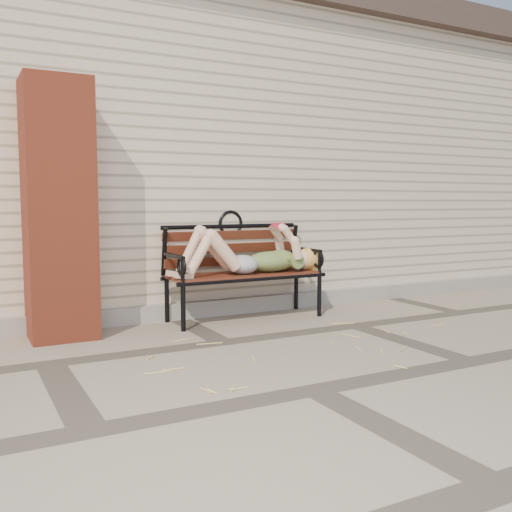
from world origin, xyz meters
TOP-DOWN VIEW (x-y plane):
  - ground at (0.00, 0.00)m, footprint 80.00×80.00m
  - house_wall at (0.00, 3.00)m, footprint 8.00×4.00m
  - house_roof at (0.00, 3.00)m, footprint 8.30×4.30m
  - foundation_strip at (0.00, 0.97)m, footprint 8.00×0.10m
  - brick_pillar at (-2.30, 0.75)m, footprint 0.50×0.50m
  - garden_bench at (-0.71, 0.79)m, footprint 1.53×0.61m
  - reading_woman at (-0.70, 0.67)m, footprint 1.44×0.33m
  - straw_scatter at (-0.54, -0.35)m, footprint 2.66×1.52m

SIDE VIEW (x-z plane):
  - ground at x=0.00m, z-range 0.00..0.00m
  - straw_scatter at x=-0.54m, z-range 0.00..0.01m
  - foundation_strip at x=0.00m, z-range 0.00..0.15m
  - garden_bench at x=-0.71m, z-range 0.06..1.05m
  - reading_woman at x=-0.70m, z-range 0.36..0.81m
  - brick_pillar at x=-2.30m, z-range 0.00..2.00m
  - house_wall at x=0.00m, z-range 0.00..3.00m
  - house_roof at x=0.00m, z-range 3.00..3.30m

